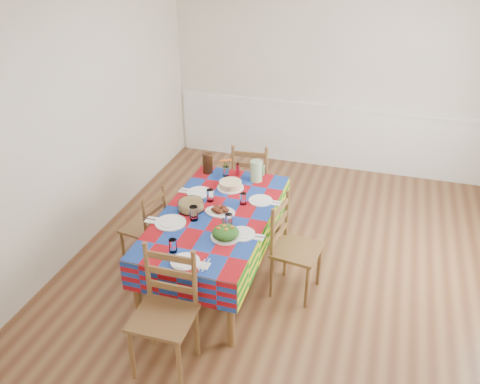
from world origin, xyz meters
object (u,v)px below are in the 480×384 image
Objects in this scene: chair_right at (293,249)px; dining_table at (216,220)px; tea_pitcher at (208,163)px; chair_left at (146,228)px; chair_far at (251,181)px; meat_platter at (220,210)px; green_pitcher at (256,171)px; chair_near at (165,314)px.

dining_table is at bearing 98.53° from chair_right.
chair_left is (-0.38, -0.80, -0.42)m from tea_pitcher.
chair_far reaches higher than chair_right.
chair_right reaches higher than tea_pitcher.
meat_platter is at bearing 84.56° from chair_far.
chair_right reaches higher than green_pitcher.
green_pitcher is 0.26× the size of chair_left.
tea_pitcher is (-0.56, 0.03, -0.00)m from green_pitcher.
tea_pitcher is at bearing 100.03° from chair_near.
meat_platter is at bearing 96.76° from chair_right.
chair_right is (0.75, 1.19, -0.03)m from chair_near.
meat_platter is at bearing -61.99° from tea_pitcher.
chair_left reaches higher than meat_platter.
chair_near is at bearing -91.51° from meat_platter.
chair_right reaches higher than meat_platter.
tea_pitcher is (-0.41, 0.77, 0.09)m from meat_platter.
meat_platter is at bearing 87.72° from chair_near.
dining_table is 0.81m from green_pitcher.
green_pitcher reaches higher than dining_table.
meat_platter is 1.24m from chair_near.
chair_far is at bearing 40.33° from chair_right.
meat_platter is 0.28× the size of chair_near.
chair_far is (-0.03, 1.17, -0.27)m from meat_platter.
green_pitcher reaches higher than chair_left.
chair_left is at bearing -177.87° from meat_platter.
chair_left is (-0.76, -1.20, -0.06)m from chair_far.
chair_left is (-0.76, 1.18, -0.08)m from chair_near.
green_pitcher is 0.23× the size of chair_far.
dining_table is 0.77m from chair_right.
tea_pitcher reaches higher than meat_platter.
dining_table is at bearing -103.32° from green_pitcher.
chair_right is at bearing 100.29° from chair_left.
dining_table is 0.11m from meat_platter.
dining_table is 2.18× the size of chair_left.
chair_far reaches higher than green_pitcher.
chair_right is (1.51, 0.01, 0.05)m from chair_left.
green_pitcher is 0.23× the size of chair_right.
meat_platter is 0.76m from green_pitcher.
green_pitcher is at bearing 139.19° from chair_left.
chair_far is at bearing 45.98° from tea_pitcher.
chair_near is 1.20× the size of chair_left.
green_pitcher is 1.99m from chair_near.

